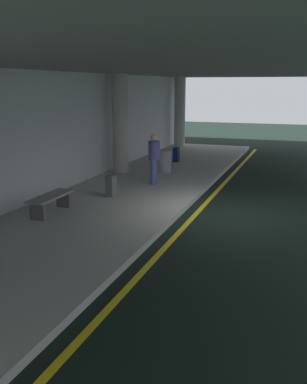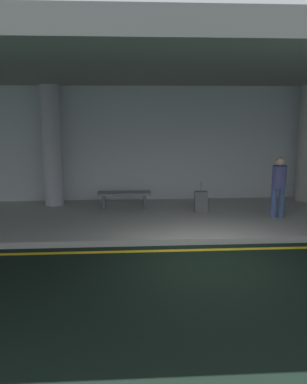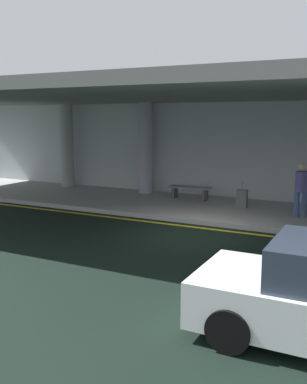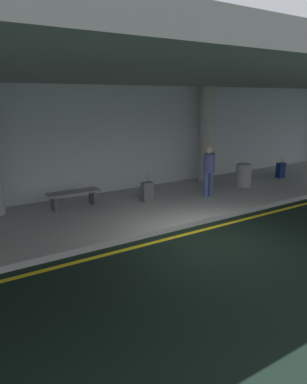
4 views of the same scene
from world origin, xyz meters
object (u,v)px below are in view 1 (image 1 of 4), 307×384
Objects in this scene: bench_metal at (51,200)px; trash_bin_steel at (164,161)px; traveler_with_luggage at (154,155)px; support_column_center at (120,124)px; support_column_right_mid at (180,112)px; suitcase_upright_secondary at (111,186)px; suitcase_upright_primary at (176,155)px.

bench_metal is 1.88× the size of trash_bin_steel.
support_column_center is at bearing 153.79° from traveler_with_luggage.
support_column_right_mid is 11.77m from suitcase_upright_secondary.
suitcase_upright_secondary is at bearing -17.33° from bench_metal.
support_column_center is at bearing 180.00° from support_column_right_mid.
support_column_right_mid is at bearing 2.32° from bench_metal.
suitcase_upright_primary is at bearing 5.70° from trash_bin_steel.
support_column_center reaches higher than bench_metal.
suitcase_upright_primary is at bearing -11.31° from suitcase_upright_secondary.
bench_metal is 6.36m from trash_bin_steel.
suitcase_upright_secondary is (-11.61, -1.25, -1.51)m from support_column_right_mid.
support_column_center is 3.55m from suitcase_upright_primary.
support_column_right_mid is at bearing 0.00° from support_column_center.
traveler_with_luggage is at bearing -129.87° from support_column_center.
support_column_center is 8.00m from support_column_right_mid.
traveler_with_luggage is 2.22m from suitcase_upright_secondary.
support_column_center is 4.11m from suitcase_upright_secondary.
traveler_with_luggage reaches higher than suitcase_upright_secondary.
support_column_right_mid reaches higher than suitcase_upright_primary.
suitcase_upright_primary is 2.49m from trash_bin_steel.
traveler_with_luggage is at bearing -17.57° from bench_metal.
suitcase_upright_primary is at bearing -165.33° from support_column_right_mid.
traveler_with_luggage is 1.98× the size of trash_bin_steel.
support_column_center is at bearing 8.47° from suitcase_upright_secondary.
suitcase_upright_primary is 1.06× the size of trash_bin_steel.
traveler_with_luggage is 4.48m from bench_metal.
bench_metal is at bearing -93.91° from traveler_with_luggage.
support_column_center is 1.00× the size of support_column_right_mid.
support_column_center is 4.29× the size of trash_bin_steel.
bench_metal is at bearing 152.05° from suitcase_upright_secondary.
suitcase_upright_secondary reaches higher than trash_bin_steel.
suitcase_upright_secondary is (-6.54, 0.08, 0.00)m from suitcase_upright_primary.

